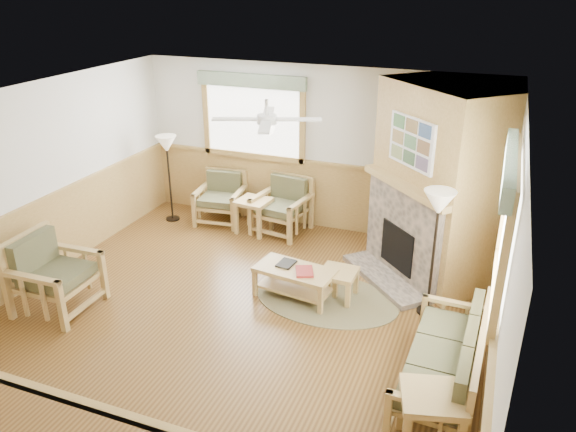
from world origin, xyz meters
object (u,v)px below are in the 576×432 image
(floor_lamp_right, at_px, (433,254))
(end_table_sofa, at_px, (430,421))
(sofa, at_px, (442,359))
(footstool, at_px, (338,284))
(armchair_back_right, at_px, (281,206))
(armchair_left, at_px, (55,274))
(floor_lamp_left, at_px, (169,179))
(coffee_table, at_px, (295,283))
(end_table_chairs, at_px, (254,216))
(armchair_back_left, at_px, (220,198))

(floor_lamp_right, bearing_deg, end_table_sofa, -81.64)
(sofa, relative_size, footstool, 3.94)
(sofa, xyz_separation_m, end_table_sofa, (0.00, -0.80, -0.11))
(armchair_back_right, xyz_separation_m, armchair_left, (-1.79, -3.22, 0.04))
(sofa, bearing_deg, floor_lamp_left, -118.14)
(sofa, bearing_deg, footstool, -131.33)
(footstool, bearing_deg, coffee_table, -161.61)
(armchair_left, height_order, footstool, armchair_left)
(end_table_chairs, bearing_deg, floor_lamp_right, -24.86)
(sofa, relative_size, end_table_chairs, 3.16)
(footstool, bearing_deg, floor_lamp_right, 3.40)
(end_table_chairs, relative_size, floor_lamp_right, 0.34)
(floor_lamp_left, bearing_deg, armchair_back_left, 16.54)
(coffee_table, relative_size, floor_lamp_right, 0.63)
(footstool, bearing_deg, armchair_back_right, 131.57)
(footstool, bearing_deg, end_table_sofa, -55.73)
(armchair_left, bearing_deg, footstool, -66.55)
(armchair_back_right, distance_m, armchair_left, 3.68)
(floor_lamp_right, bearing_deg, end_table_chairs, 155.14)
(end_table_sofa, xyz_separation_m, floor_lamp_left, (-4.95, 3.64, 0.45))
(armchair_back_left, distance_m, armchair_back_right, 1.14)
(sofa, distance_m, armchair_back_right, 4.28)
(end_table_sofa, height_order, floor_lamp_left, floor_lamp_left)
(armchair_left, relative_size, floor_lamp_right, 0.59)
(armchair_back_right, relative_size, armchair_left, 0.91)
(armchair_back_right, xyz_separation_m, end_table_sofa, (2.98, -3.87, -0.14))
(armchair_back_right, bearing_deg, end_table_chairs, -147.59)
(armchair_left, relative_size, floor_lamp_left, 0.65)
(armchair_back_right, height_order, footstool, armchair_back_right)
(armchair_left, relative_size, coffee_table, 0.95)
(armchair_back_right, distance_m, end_table_chairs, 0.48)
(armchair_back_left, bearing_deg, coffee_table, -49.39)
(end_table_chairs, xyz_separation_m, end_table_sofa, (3.40, -3.69, 0.02))
(sofa, relative_size, end_table_sofa, 2.96)
(end_table_sofa, bearing_deg, floor_lamp_right, 98.36)
(coffee_table, bearing_deg, floor_lamp_left, 158.33)
(armchair_back_right, xyz_separation_m, coffee_table, (0.94, -1.86, -0.24))
(armchair_left, bearing_deg, floor_lamp_left, 1.65)
(sofa, height_order, end_table_chairs, sofa)
(armchair_back_right, bearing_deg, floor_lamp_left, -164.59)
(armchair_back_right, relative_size, floor_lamp_right, 0.54)
(coffee_table, relative_size, end_table_sofa, 1.71)
(armchair_back_left, xyz_separation_m, end_table_sofa, (4.12, -3.89, -0.12))
(sofa, height_order, armchair_back_right, armchair_back_right)
(sofa, relative_size, armchair_back_right, 2.01)
(armchair_back_right, relative_size, floor_lamp_left, 0.59)
(end_table_chairs, height_order, end_table_sofa, end_table_sofa)
(floor_lamp_left, bearing_deg, end_table_sofa, -36.33)
(armchair_back_left, bearing_deg, footstool, -40.16)
(end_table_chairs, relative_size, end_table_sofa, 0.94)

